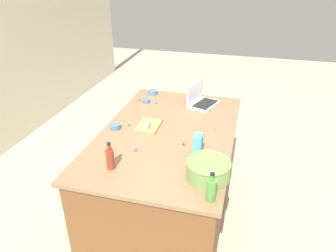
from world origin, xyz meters
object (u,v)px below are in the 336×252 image
(mixing_bowl_large, at_px, (208,169))
(cutting_board, at_px, (149,126))
(butter_stick_left, at_px, (147,125))
(ramekin_small, at_px, (146,101))
(candy_bag, at_px, (198,145))
(ramekin_medium, at_px, (153,92))
(ramekin_wide, at_px, (115,127))
(laptop, at_px, (201,100))
(bottle_olive, at_px, (211,189))
(bottle_soy, at_px, (110,158))

(mixing_bowl_large, xyz_separation_m, cutting_board, (0.59, 0.61, -0.06))
(butter_stick_left, height_order, ramekin_small, butter_stick_left)
(cutting_board, height_order, ramekin_small, ramekin_small)
(butter_stick_left, relative_size, candy_bag, 0.65)
(mixing_bowl_large, xyz_separation_m, butter_stick_left, (0.55, 0.61, -0.03))
(ramekin_medium, height_order, ramekin_wide, ramekin_medium)
(laptop, xyz_separation_m, bottle_olive, (-1.40, -0.30, 0.03))
(bottle_soy, xyz_separation_m, ramekin_wide, (0.55, 0.21, -0.06))
(laptop, relative_size, cutting_board, 1.36)
(ramekin_medium, distance_m, ramekin_wide, 0.84)
(laptop, bearing_deg, bottle_olive, -167.99)
(candy_bag, bearing_deg, cutting_board, 55.59)
(laptop, xyz_separation_m, butter_stick_left, (-0.64, 0.36, -0.01))
(bottle_olive, relative_size, candy_bag, 1.16)
(mixing_bowl_large, relative_size, candy_bag, 1.75)
(candy_bag, bearing_deg, laptop, 8.19)
(laptop, distance_m, ramekin_medium, 0.56)
(butter_stick_left, bearing_deg, ramekin_small, 19.04)
(ramekin_medium, relative_size, ramekin_wide, 1.09)
(bottle_soy, height_order, candy_bag, bottle_soy)
(mixing_bowl_large, relative_size, butter_stick_left, 2.71)
(laptop, xyz_separation_m, candy_bag, (-0.94, -0.13, 0.04))
(butter_stick_left, distance_m, candy_bag, 0.57)
(candy_bag, bearing_deg, ramekin_small, 39.22)
(mixing_bowl_large, relative_size, ramekin_medium, 3.18)
(mixing_bowl_large, height_order, cutting_board, mixing_bowl_large)
(bottle_olive, height_order, cutting_board, bottle_olive)
(butter_stick_left, bearing_deg, candy_bag, -120.59)
(bottle_olive, bearing_deg, butter_stick_left, 40.83)
(bottle_soy, bearing_deg, mixing_bowl_large, -84.28)
(bottle_soy, bearing_deg, candy_bag, -59.69)
(cutting_board, relative_size, ramekin_small, 3.72)
(mixing_bowl_large, height_order, bottle_olive, bottle_olive)
(laptop, height_order, bottle_olive, laptop)
(bottle_olive, distance_m, ramekin_medium, 1.75)
(bottle_olive, relative_size, cutting_board, 0.73)
(mixing_bowl_large, distance_m, ramekin_small, 1.35)
(bottle_soy, xyz_separation_m, candy_bag, (0.32, -0.55, 0.00))
(ramekin_medium, bearing_deg, butter_stick_left, -166.30)
(ramekin_wide, bearing_deg, butter_stick_left, -76.10)
(bottle_soy, xyz_separation_m, cutting_board, (0.66, -0.06, -0.07))
(cutting_board, xyz_separation_m, candy_bag, (-0.34, -0.49, 0.08))
(bottle_olive, bearing_deg, laptop, 12.01)
(bottle_soy, height_order, bottle_olive, bottle_soy)
(bottle_soy, distance_m, butter_stick_left, 0.62)
(bottle_olive, height_order, ramekin_wide, bottle_olive)
(bottle_soy, height_order, ramekin_small, bottle_soy)
(mixing_bowl_large, distance_m, ramekin_medium, 1.54)
(mixing_bowl_large, height_order, ramekin_small, mixing_bowl_large)
(laptop, distance_m, candy_bag, 0.95)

